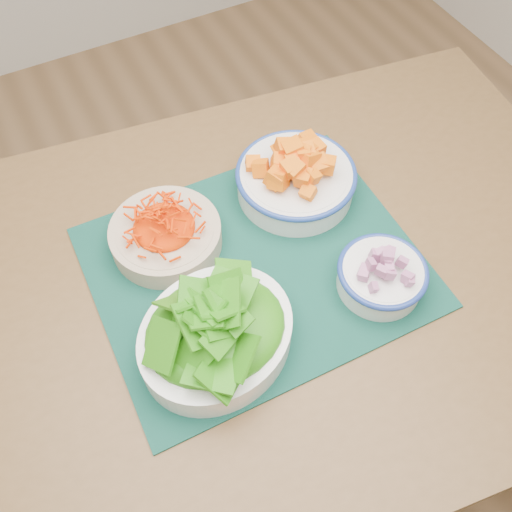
{
  "coord_description": "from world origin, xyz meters",
  "views": [
    {
      "loc": [
        -0.17,
        -0.25,
        1.56
      ],
      "look_at": [
        0.08,
        0.22,
        0.78
      ],
      "focal_mm": 40.0,
      "sensor_mm": 36.0,
      "label": 1
    }
  ],
  "objects_px": {
    "lettuce_bowl": "(215,330)",
    "table": "(261,304)",
    "onion_bowl": "(382,273)",
    "carrot_bowl": "(165,231)",
    "placemat": "(256,267)",
    "squash_bowl": "(296,173)"
  },
  "relations": [
    {
      "from": "placemat",
      "to": "carrot_bowl",
      "type": "height_order",
      "value": "carrot_bowl"
    },
    {
      "from": "squash_bowl",
      "to": "onion_bowl",
      "type": "relative_size",
      "value": 1.74
    },
    {
      "from": "carrot_bowl",
      "to": "lettuce_bowl",
      "type": "height_order",
      "value": "lettuce_bowl"
    },
    {
      "from": "squash_bowl",
      "to": "lettuce_bowl",
      "type": "xyz_separation_m",
      "value": [
        -0.26,
        -0.22,
        0.0
      ]
    },
    {
      "from": "table",
      "to": "onion_bowl",
      "type": "height_order",
      "value": "onion_bowl"
    },
    {
      "from": "carrot_bowl",
      "to": "placemat",
      "type": "bearing_deg",
      "value": -44.59
    },
    {
      "from": "table",
      "to": "placemat",
      "type": "distance_m",
      "value": 0.1
    },
    {
      "from": "placemat",
      "to": "lettuce_bowl",
      "type": "height_order",
      "value": "lettuce_bowl"
    },
    {
      "from": "table",
      "to": "squash_bowl",
      "type": "relative_size",
      "value": 5.22
    },
    {
      "from": "placemat",
      "to": "onion_bowl",
      "type": "bearing_deg",
      "value": -36.85
    },
    {
      "from": "onion_bowl",
      "to": "squash_bowl",
      "type": "bearing_deg",
      "value": 95.28
    },
    {
      "from": "carrot_bowl",
      "to": "lettuce_bowl",
      "type": "xyz_separation_m",
      "value": [
        -0.01,
        -0.22,
        0.02
      ]
    },
    {
      "from": "placemat",
      "to": "squash_bowl",
      "type": "height_order",
      "value": "squash_bowl"
    },
    {
      "from": "table",
      "to": "carrot_bowl",
      "type": "distance_m",
      "value": 0.22
    },
    {
      "from": "carrot_bowl",
      "to": "lettuce_bowl",
      "type": "relative_size",
      "value": 0.7
    },
    {
      "from": "table",
      "to": "lettuce_bowl",
      "type": "bearing_deg",
      "value": -138.41
    },
    {
      "from": "lettuce_bowl",
      "to": "carrot_bowl",
      "type": "bearing_deg",
      "value": 70.21
    },
    {
      "from": "carrot_bowl",
      "to": "onion_bowl",
      "type": "height_order",
      "value": "onion_bowl"
    },
    {
      "from": "lettuce_bowl",
      "to": "table",
      "type": "bearing_deg",
      "value": 15.99
    },
    {
      "from": "squash_bowl",
      "to": "onion_bowl",
      "type": "bearing_deg",
      "value": -84.72
    },
    {
      "from": "placemat",
      "to": "carrot_bowl",
      "type": "distance_m",
      "value": 0.16
    },
    {
      "from": "carrot_bowl",
      "to": "onion_bowl",
      "type": "relative_size",
      "value": 1.37
    }
  ]
}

